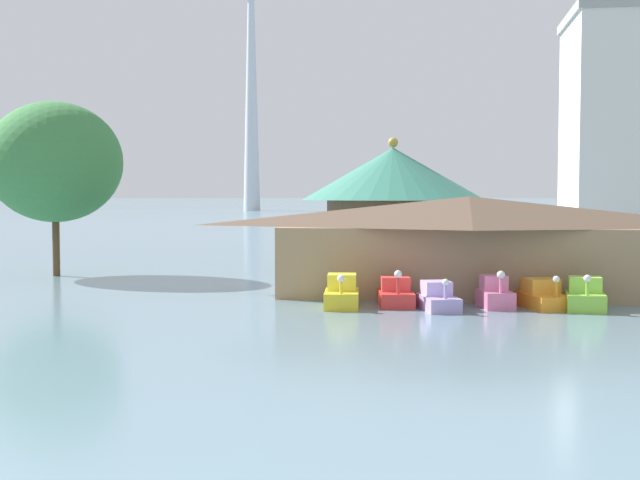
% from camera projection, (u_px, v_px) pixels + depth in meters
% --- Properties ---
extents(pedal_boat_yellow, '(1.79, 3.10, 1.62)m').
position_uv_depth(pedal_boat_yellow, '(342.00, 294.00, 38.75)').
color(pedal_boat_yellow, yellow).
rests_on(pedal_boat_yellow, ground).
extents(pedal_boat_red, '(1.92, 3.01, 1.77)m').
position_uv_depth(pedal_boat_red, '(396.00, 294.00, 39.19)').
color(pedal_boat_red, red).
rests_on(pedal_boat_red, ground).
extents(pedal_boat_lavender, '(2.10, 3.06, 1.52)m').
position_uv_depth(pedal_boat_lavender, '(438.00, 299.00, 37.82)').
color(pedal_boat_lavender, '#B299D8').
rests_on(pedal_boat_lavender, ground).
extents(pedal_boat_pink, '(1.74, 2.45, 1.78)m').
position_uv_depth(pedal_boat_pink, '(495.00, 295.00, 38.56)').
color(pedal_boat_pink, pink).
rests_on(pedal_boat_pink, ground).
extents(pedal_boat_orange, '(2.49, 3.33, 1.59)m').
position_uv_depth(pedal_boat_orange, '(543.00, 296.00, 38.46)').
color(pedal_boat_orange, orange).
rests_on(pedal_boat_orange, ground).
extents(pedal_boat_lime, '(1.88, 2.58, 1.70)m').
position_uv_depth(pedal_boat_lime, '(585.00, 297.00, 37.66)').
color(pedal_boat_lime, '#8CCC3F').
rests_on(pedal_boat_lime, ground).
extents(boathouse, '(20.57, 6.86, 5.09)m').
position_uv_depth(boathouse, '(469.00, 244.00, 43.02)').
color(boathouse, '#9E7F5B').
rests_on(boathouse, ground).
extents(green_roof_pavilion, '(12.62, 12.62, 9.10)m').
position_uv_depth(green_roof_pavilion, '(393.00, 199.00, 58.17)').
color(green_roof_pavilion, brown).
rests_on(green_roof_pavilion, ground).
extents(shoreline_tree_tall_left, '(8.46, 8.46, 11.02)m').
position_uv_depth(shoreline_tree_tall_left, '(55.00, 162.00, 53.02)').
color(shoreline_tree_tall_left, brown).
rests_on(shoreline_tree_tall_left, ground).
extents(distant_broadcast_tower, '(8.92, 8.92, 141.07)m').
position_uv_depth(distant_broadcast_tower, '(251.00, 26.00, 258.10)').
color(distant_broadcast_tower, silver).
rests_on(distant_broadcast_tower, ground).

